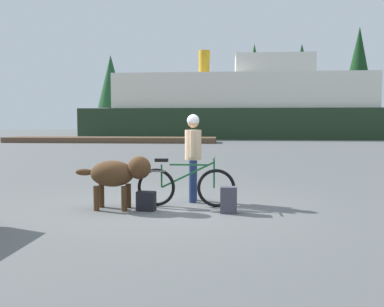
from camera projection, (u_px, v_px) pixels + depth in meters
ground_plane at (164, 208)px, 7.43m from camera, size 160.00×160.00×0.00m
bicycle at (185, 186)px, 7.49m from camera, size 1.80×0.44×0.90m
person_cyclist at (193, 149)px, 7.94m from camera, size 0.32×0.53×1.69m
dog at (118, 174)px, 7.24m from camera, size 1.35×0.54×0.95m
backpack at (228, 200)px, 6.98m from camera, size 0.28×0.20×0.45m
handbag_pannier at (146, 201)px, 7.16m from camera, size 0.34×0.22×0.34m
dock_pier at (111, 140)px, 31.36m from camera, size 15.97×2.89×0.40m
ferry_boat at (243, 108)px, 39.58m from camera, size 29.67×7.71×8.38m
sailboat_moored at (210, 133)px, 39.54m from camera, size 6.29×1.76×7.39m
pine_tree_far_left at (111, 81)px, 52.48m from camera, size 3.39×3.39×10.07m
pine_tree_center at (254, 80)px, 49.40m from camera, size 3.57×3.57×10.89m
pine_tree_far_right at (359, 68)px, 49.29m from camera, size 3.95×3.95×12.90m
pine_tree_mid_back at (301, 78)px, 53.74m from camera, size 4.06×4.06×11.73m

